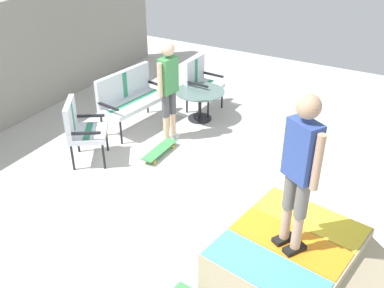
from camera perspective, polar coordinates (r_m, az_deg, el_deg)
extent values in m
cube|color=beige|center=(6.56, 0.90, -6.07)|extent=(12.00, 12.00, 0.10)
cube|color=tan|center=(5.11, 11.93, -14.40)|extent=(1.70, 1.50, 0.58)
cube|color=#4C99D8|center=(4.57, 9.23, -15.33)|extent=(0.68, 1.28, 0.01)
cube|color=orange|center=(4.91, 12.30, -11.92)|extent=(0.68, 1.28, 0.01)
cube|color=yellow|center=(5.27, 14.89, -8.93)|extent=(0.68, 1.28, 0.01)
cylinder|color=#B2B2B7|center=(5.13, 6.26, -9.53)|extent=(1.43, 0.30, 0.05)
cylinder|color=black|center=(7.61, -9.01, 1.48)|extent=(0.04, 0.04, 0.44)
cylinder|color=black|center=(8.36, -3.30, 4.54)|extent=(0.04, 0.04, 0.44)
cylinder|color=black|center=(7.93, -11.39, 2.46)|extent=(0.04, 0.04, 0.44)
cylinder|color=black|center=(8.65, -5.68, 5.34)|extent=(0.04, 0.04, 0.44)
cube|color=silver|center=(8.01, -7.36, 5.20)|extent=(1.32, 0.73, 0.08)
cube|color=#338C66|center=(7.99, -7.38, 5.47)|extent=(1.21, 0.28, 0.00)
cube|color=silver|center=(8.05, -8.71, 7.48)|extent=(1.25, 0.27, 0.50)
cube|color=#338C66|center=(8.05, -8.71, 7.48)|extent=(0.11, 0.10, 0.46)
cube|color=black|center=(7.57, -10.62, 4.73)|extent=(0.11, 0.47, 0.04)
cube|color=black|center=(8.35, -4.53, 7.60)|extent=(0.11, 0.47, 0.04)
cylinder|color=black|center=(8.39, 2.06, 4.66)|extent=(0.04, 0.04, 0.44)
cylinder|color=black|center=(8.82, 3.83, 5.93)|extent=(0.04, 0.04, 0.44)
cylinder|color=black|center=(8.61, -0.65, 5.37)|extent=(0.04, 0.04, 0.44)
cylinder|color=black|center=(9.03, 1.20, 6.59)|extent=(0.04, 0.04, 0.44)
cube|color=silver|center=(8.60, 1.64, 7.24)|extent=(0.65, 0.58, 0.08)
cube|color=#338C66|center=(8.59, 1.64, 7.49)|extent=(0.58, 0.13, 0.00)
cube|color=silver|center=(8.61, 0.30, 9.34)|extent=(0.62, 0.11, 0.50)
cube|color=#338C66|center=(8.61, 0.30, 9.34)|extent=(0.10, 0.09, 0.46)
cube|color=black|center=(8.31, 0.63, 7.60)|extent=(0.06, 0.47, 0.04)
cube|color=black|center=(8.78, 2.63, 8.82)|extent=(0.06, 0.47, 0.04)
cylinder|color=black|center=(6.99, -11.16, -1.54)|extent=(0.04, 0.04, 0.44)
cylinder|color=black|center=(7.45, -10.78, 0.63)|extent=(0.04, 0.04, 0.44)
cylinder|color=black|center=(7.06, -14.94, -1.66)|extent=(0.04, 0.04, 0.44)
cylinder|color=black|center=(7.52, -14.33, 0.49)|extent=(0.04, 0.04, 0.44)
cube|color=silver|center=(7.13, -13.04, 1.32)|extent=(0.82, 0.80, 0.08)
cube|color=#338C66|center=(7.11, -13.07, 1.61)|extent=(0.54, 0.40, 0.00)
cube|color=silver|center=(7.04, -15.19, 3.31)|extent=(0.56, 0.41, 0.50)
cube|color=#338C66|center=(7.04, -15.19, 3.31)|extent=(0.13, 0.13, 0.46)
cube|color=black|center=(6.80, -13.48, 1.33)|extent=(0.29, 0.41, 0.04)
cube|color=black|center=(7.31, -12.90, 3.51)|extent=(0.29, 0.41, 0.04)
cylinder|color=black|center=(8.33, 1.00, 4.89)|extent=(0.06, 0.06, 0.55)
cylinder|color=black|center=(8.44, 0.99, 3.30)|extent=(0.44, 0.44, 0.03)
cylinder|color=slate|center=(8.21, 1.02, 6.69)|extent=(0.90, 0.90, 0.02)
cube|color=silver|center=(7.75, -3.24, 0.72)|extent=(0.15, 0.25, 0.05)
cylinder|color=beige|center=(7.64, -3.29, 2.20)|extent=(0.10, 0.10, 0.40)
cylinder|color=#4C4C51|center=(7.46, -3.38, 4.94)|extent=(0.13, 0.13, 0.40)
cube|color=silver|center=(7.86, -2.43, 1.20)|extent=(0.15, 0.25, 0.05)
cylinder|color=beige|center=(7.75, -2.46, 2.66)|extent=(0.10, 0.10, 0.40)
cylinder|color=#4C4C51|center=(7.58, -2.53, 5.37)|extent=(0.13, 0.13, 0.40)
cube|color=#3F8C4C|center=(7.32, -3.05, 8.70)|extent=(0.34, 0.23, 0.60)
sphere|color=beige|center=(7.17, -3.15, 11.98)|extent=(0.23, 0.23, 0.23)
cylinder|color=beige|center=(7.19, -4.10, 8.08)|extent=(0.08, 0.08, 0.57)
cylinder|color=beige|center=(7.47, -2.03, 9.00)|extent=(0.08, 0.08, 0.57)
cube|color=black|center=(4.87, 11.57, -11.70)|extent=(0.26, 0.22, 0.05)
cylinder|color=tan|center=(4.73, 11.85, -9.67)|extent=(0.10, 0.10, 0.40)
cylinder|color=slate|center=(4.49, 12.38, -5.74)|extent=(0.13, 0.13, 0.40)
cube|color=black|center=(4.78, 12.90, -12.84)|extent=(0.26, 0.22, 0.05)
cylinder|color=tan|center=(4.63, 13.21, -10.79)|extent=(0.10, 0.10, 0.40)
cylinder|color=slate|center=(4.39, 13.81, -6.84)|extent=(0.13, 0.13, 0.40)
cube|color=#334C99|center=(4.17, 13.85, -0.80)|extent=(0.32, 0.37, 0.59)
sphere|color=tan|center=(3.97, 14.61, 4.63)|extent=(0.23, 0.23, 0.23)
cylinder|color=tan|center=(4.30, 12.07, 0.15)|extent=(0.08, 0.08, 0.56)
cylinder|color=tan|center=(4.06, 15.68, -2.30)|extent=(0.08, 0.08, 0.56)
cube|color=#3F8C4C|center=(7.29, -4.13, -0.71)|extent=(0.80, 0.20, 0.02)
cylinder|color=gold|center=(7.49, -2.45, -0.33)|extent=(0.06, 0.03, 0.06)
cylinder|color=gold|center=(7.57, -3.49, -0.03)|extent=(0.06, 0.03, 0.06)
cylinder|color=gold|center=(7.09, -4.77, -2.33)|extent=(0.06, 0.03, 0.06)
cylinder|color=gold|center=(7.17, -5.85, -2.00)|extent=(0.06, 0.03, 0.06)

